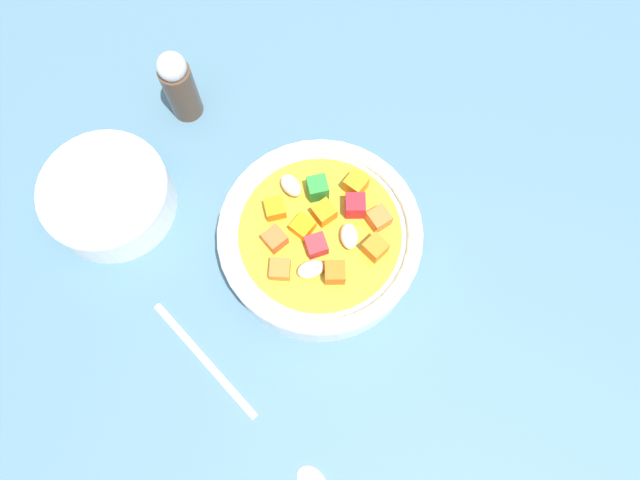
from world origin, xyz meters
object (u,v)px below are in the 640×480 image
Objects in this scene: soup_bowl_main at (320,239)px; side_bowl_small at (108,195)px; pepper_shaker at (179,85)px; spoon at (251,413)px.

soup_bowl_main is 21.06cm from side_bowl_small.
soup_bowl_main is at bearing -35.49° from pepper_shaker.
pepper_shaker is (3.96, 12.14, 2.06)cm from side_bowl_small.
soup_bowl_main is 16.95cm from spoon.
side_bowl_small is (-21.05, 0.05, -0.55)cm from soup_bowl_main.
soup_bowl_main is 21.05cm from pepper_shaker.
soup_bowl_main is at bearing 114.89° from spoon.
spoon is at bearing -42.03° from side_bowl_small.
side_bowl_small is at bearing 171.94° from spoon.
pepper_shaker is (-14.45, 28.73, 4.10)cm from spoon.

